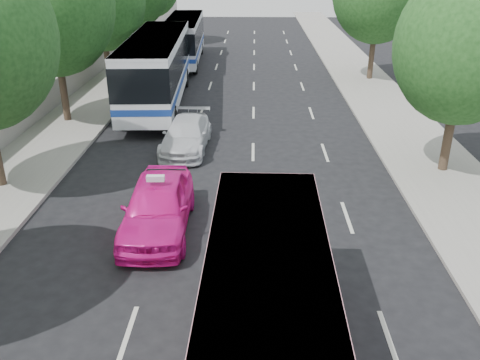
{
  "coord_description": "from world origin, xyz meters",
  "views": [
    {
      "loc": [
        1.0,
        -11.17,
        8.24
      ],
      "look_at": [
        0.6,
        3.42,
        1.6
      ],
      "focal_mm": 38.0,
      "sensor_mm": 36.0,
      "label": 1
    }
  ],
  "objects_px": {
    "pink_bus": "(268,336)",
    "pink_taxi": "(158,206)",
    "white_pickup": "(186,135)",
    "tour_coach_rear": "(184,36)",
    "tour_coach_front": "(157,64)"
  },
  "relations": [
    {
      "from": "white_pickup",
      "to": "tour_coach_rear",
      "type": "bearing_deg",
      "value": 99.5
    },
    {
      "from": "white_pickup",
      "to": "tour_coach_rear",
      "type": "xyz_separation_m",
      "value": [
        -2.5,
        19.17,
        1.39
      ]
    },
    {
      "from": "pink_bus",
      "to": "tour_coach_front",
      "type": "bearing_deg",
      "value": 105.89
    },
    {
      "from": "pink_bus",
      "to": "tour_coach_rear",
      "type": "height_order",
      "value": "tour_coach_rear"
    },
    {
      "from": "white_pickup",
      "to": "tour_coach_front",
      "type": "xyz_separation_m",
      "value": [
        -2.5,
        7.31,
        1.64
      ]
    },
    {
      "from": "pink_bus",
      "to": "pink_taxi",
      "type": "distance_m",
      "value": 7.81
    },
    {
      "from": "tour_coach_front",
      "to": "tour_coach_rear",
      "type": "distance_m",
      "value": 11.87
    },
    {
      "from": "pink_bus",
      "to": "pink_taxi",
      "type": "relative_size",
      "value": 1.88
    },
    {
      "from": "pink_bus",
      "to": "tour_coach_front",
      "type": "distance_m",
      "value": 22.33
    },
    {
      "from": "white_pickup",
      "to": "tour_coach_rear",
      "type": "relative_size",
      "value": 0.41
    },
    {
      "from": "pink_bus",
      "to": "white_pickup",
      "type": "height_order",
      "value": "pink_bus"
    },
    {
      "from": "pink_bus",
      "to": "white_pickup",
      "type": "xyz_separation_m",
      "value": [
        -3.3,
        14.25,
        -1.2
      ]
    },
    {
      "from": "pink_taxi",
      "to": "tour_coach_front",
      "type": "height_order",
      "value": "tour_coach_front"
    },
    {
      "from": "white_pickup",
      "to": "tour_coach_front",
      "type": "height_order",
      "value": "tour_coach_front"
    },
    {
      "from": "tour_coach_front",
      "to": "pink_taxi",
      "type": "bearing_deg",
      "value": -83.28
    }
  ]
}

